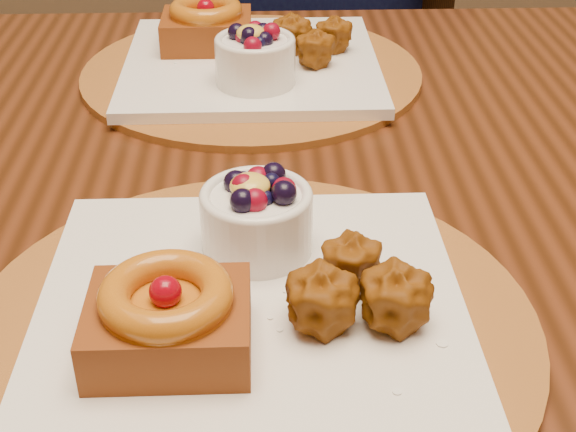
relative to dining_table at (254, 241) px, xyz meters
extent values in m
cube|color=#331809|center=(0.00, 0.00, 0.06)|extent=(1.60, 0.90, 0.04)
cylinder|color=brown|center=(0.00, -0.22, 0.08)|extent=(0.38, 0.38, 0.01)
cube|color=white|center=(0.00, -0.22, 0.09)|extent=(0.28, 0.28, 0.01)
cube|color=#4E1C07|center=(-0.05, -0.26, 0.11)|extent=(0.10, 0.08, 0.04)
torus|color=#994B09|center=(-0.05, -0.26, 0.14)|extent=(0.08, 0.08, 0.02)
sphere|color=maroon|center=(-0.05, -0.26, 0.14)|extent=(0.02, 0.02, 0.02)
sphere|color=#7E4309|center=(0.07, -0.20, 0.11)|extent=(0.04, 0.04, 0.04)
sphere|color=#7E4309|center=(0.04, -0.24, 0.11)|extent=(0.04, 0.04, 0.04)
sphere|color=#7E4309|center=(0.09, -0.24, 0.11)|extent=(0.04, 0.04, 0.04)
cylinder|color=white|center=(0.00, -0.15, 0.12)|extent=(0.08, 0.08, 0.04)
torus|color=white|center=(0.00, -0.15, 0.14)|extent=(0.08, 0.08, 0.01)
ellipsoid|color=gold|center=(0.00, -0.15, 0.15)|extent=(0.03, 0.03, 0.02)
cylinder|color=brown|center=(0.00, 0.22, 0.08)|extent=(0.38, 0.38, 0.01)
cube|color=white|center=(0.00, 0.22, 0.09)|extent=(0.28, 0.28, 0.01)
cube|color=#4E1C07|center=(-0.05, 0.26, 0.12)|extent=(0.10, 0.08, 0.04)
torus|color=#994B09|center=(-0.05, 0.26, 0.14)|extent=(0.08, 0.08, 0.02)
sphere|color=maroon|center=(-0.05, 0.26, 0.14)|extent=(0.02, 0.02, 0.02)
sphere|color=#7E4309|center=(0.07, 0.20, 0.12)|extent=(0.04, 0.04, 0.04)
sphere|color=#7E4309|center=(0.05, 0.24, 0.12)|extent=(0.04, 0.04, 0.04)
sphere|color=#7E4309|center=(0.09, 0.24, 0.12)|extent=(0.04, 0.04, 0.04)
cylinder|color=white|center=(0.00, 0.15, 0.12)|extent=(0.08, 0.08, 0.05)
torus|color=white|center=(0.00, 0.15, 0.14)|extent=(0.08, 0.08, 0.01)
ellipsoid|color=gold|center=(0.00, 0.15, 0.15)|extent=(0.03, 0.03, 0.02)
cube|color=black|center=(0.20, 0.66, -0.23)|extent=(0.50, 0.50, 0.04)
cylinder|color=black|center=(0.05, 0.44, -0.46)|extent=(0.04, 0.04, 0.43)
cylinder|color=black|center=(0.42, 0.50, -0.46)|extent=(0.04, 0.04, 0.43)
cylinder|color=black|center=(-0.02, 0.81, -0.46)|extent=(0.04, 0.04, 0.43)
cylinder|color=black|center=(0.36, 0.88, -0.46)|extent=(0.04, 0.04, 0.43)
camera|label=1|loc=(0.01, -0.63, 0.42)|focal=50.00mm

